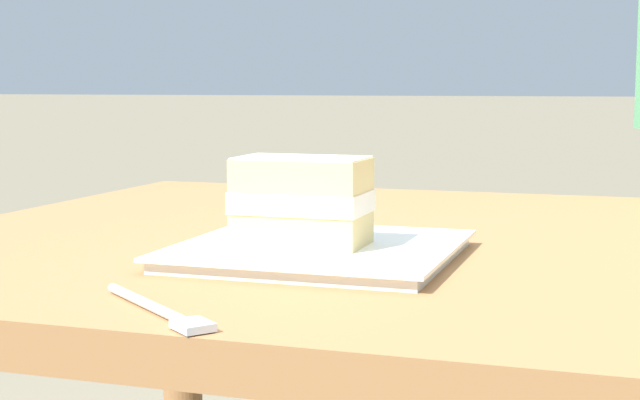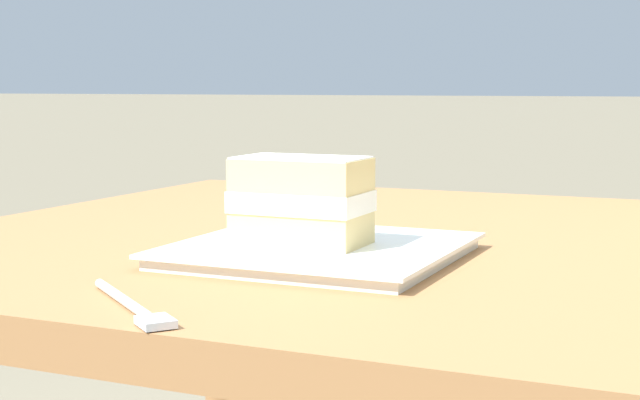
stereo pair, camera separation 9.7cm
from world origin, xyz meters
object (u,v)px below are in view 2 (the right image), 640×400
Objects in this scene: patio_table at (507,333)px; dessert_plate at (320,251)px; cake_slice at (302,201)px; dessert_fork at (133,306)px.

dessert_plate is at bearing 47.44° from patio_table.
dessert_fork is (0.03, 0.26, -0.06)m from cake_slice.
patio_table is at bearing -132.56° from dessert_plate.
patio_table is 0.26m from dessert_plate.
cake_slice is 0.92× the size of dessert_fork.
dessert_plate is at bearing -143.90° from cake_slice.
patio_table is 4.94× the size of dessert_plate.
dessert_plate is 0.06m from cake_slice.
cake_slice reaches higher than dessert_fork.
dessert_plate is (0.16, 0.17, 0.11)m from patio_table.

